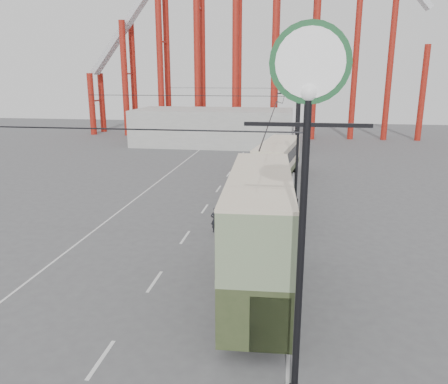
% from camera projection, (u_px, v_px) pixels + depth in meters
% --- Properties ---
extents(ground, '(160.00, 160.00, 0.00)m').
position_uv_depth(ground, '(148.00, 330.00, 16.85)').
color(ground, '#505052').
rests_on(ground, ground).
extents(road_markings, '(12.52, 120.00, 0.01)m').
position_uv_depth(road_markings, '(215.00, 196.00, 35.79)').
color(road_markings, silver).
rests_on(road_markings, ground).
extents(lamp_post_near, '(3.20, 0.44, 10.80)m').
position_uv_depth(lamp_post_near, '(306.00, 142.00, 11.12)').
color(lamp_post_near, black).
rests_on(lamp_post_near, ground).
extents(lamp_post_mid, '(3.20, 0.44, 9.32)m').
position_uv_depth(lamp_post_mid, '(298.00, 144.00, 31.98)').
color(lamp_post_mid, black).
rests_on(lamp_post_mid, ground).
extents(lamp_post_far, '(3.20, 0.44, 9.32)m').
position_uv_depth(lamp_post_far, '(297.00, 117.00, 52.98)').
color(lamp_post_far, black).
rests_on(lamp_post_far, ground).
extents(lamp_post_distant, '(3.20, 0.44, 9.32)m').
position_uv_depth(lamp_post_distant, '(297.00, 106.00, 73.98)').
color(lamp_post_distant, black).
rests_on(lamp_post_distant, ground).
extents(fairground_shed, '(22.00, 10.00, 5.00)m').
position_uv_depth(fairground_shed, '(214.00, 127.00, 61.98)').
color(fairground_shed, '#9FA09B').
rests_on(fairground_shed, ground).
extents(double_decker_bus, '(3.13, 10.39, 5.51)m').
position_uv_depth(double_decker_bus, '(259.00, 229.00, 18.85)').
color(double_decker_bus, '#344022').
rests_on(double_decker_bus, ground).
extents(single_decker_green, '(3.53, 10.91, 3.03)m').
position_uv_depth(single_decker_green, '(268.00, 190.00, 30.88)').
color(single_decker_green, gray).
rests_on(single_decker_green, ground).
extents(single_decker_cream, '(4.22, 11.42, 3.47)m').
position_uv_depth(single_decker_cream, '(278.00, 158.00, 41.57)').
color(single_decker_cream, beige).
rests_on(single_decker_cream, ground).
extents(pedestrian, '(0.68, 0.54, 1.62)m').
position_uv_depth(pedestrian, '(215.00, 220.00, 27.27)').
color(pedestrian, black).
rests_on(pedestrian, ground).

